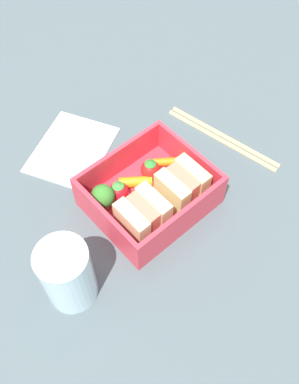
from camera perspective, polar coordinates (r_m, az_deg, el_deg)
The scene contains 13 objects.
ground_plane at distance 60.64cm, azimuth -0.00°, elevation -1.94°, with size 120.00×120.00×2.00cm, color #475559.
bento_tray at distance 59.28cm, azimuth -0.00°, elevation -1.13°, with size 15.59×13.44×1.20cm, color #DB3240.
bento_rim at distance 56.82cm, azimuth -0.00°, elevation 0.48°, with size 15.59×13.44×4.70cm.
sandwich_left at distance 57.08cm, azimuth 4.34°, elevation 0.81°, with size 5.49×5.24×4.93cm.
sandwich_center_left at distance 54.46cm, azimuth -0.89°, elevation -3.16°, with size 5.49×5.24×4.93cm.
carrot_stick_far_left at distance 61.73cm, azimuth 2.41°, elevation 4.05°, with size 1.21×1.21×4.08cm, color orange.
strawberry_far_left at distance 59.76cm, azimuth 0.12°, elevation 3.07°, with size 2.73×2.73×3.33cm.
carrot_stick_left at distance 59.36cm, azimuth -1.97°, elevation 1.28°, with size 1.51×1.51×4.61cm, color orange.
strawberry_left at distance 57.78cm, azimuth -4.13°, elevation 0.12°, with size 2.72×2.72×3.32cm.
broccoli_floret at distance 56.50cm, azimuth -6.22°, elevation -0.61°, with size 3.20×3.20×4.03cm.
chopstick_pair at distance 67.59cm, azimuth 9.72°, elevation 7.29°, with size 5.24×19.36×0.70cm.
drinking_glass at distance 50.39cm, azimuth -10.88°, elevation -10.77°, with size 6.02×6.02×9.78cm, color silver.
folded_napkin at distance 66.30cm, azimuth -10.32°, elevation 5.67°, with size 12.92×10.38×0.40cm, color white.
Camera 1 is at (21.19, 23.90, 50.54)cm, focal length 40.00 mm.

